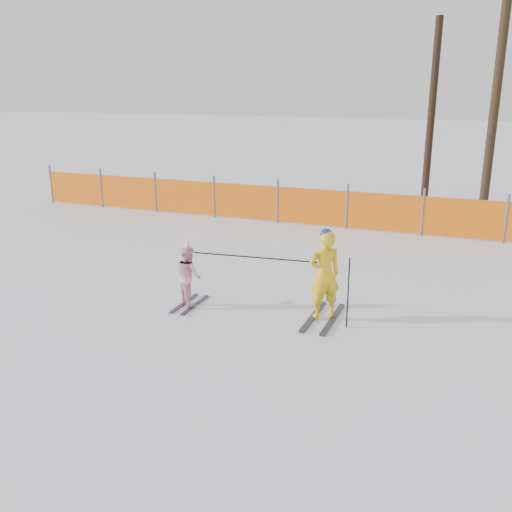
{
  "coord_description": "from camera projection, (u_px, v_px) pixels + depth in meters",
  "views": [
    {
      "loc": [
        3.39,
        -8.19,
        3.82
      ],
      "look_at": [
        0.0,
        0.5,
        1.0
      ],
      "focal_mm": 40.0,
      "sensor_mm": 36.0,
      "label": 1
    }
  ],
  "objects": [
    {
      "name": "ground",
      "position": [
        245.0,
        321.0,
        9.59
      ],
      "size": [
        120.0,
        120.0,
        0.0
      ],
      "primitive_type": "plane",
      "color": "white",
      "rests_on": "ground"
    },
    {
      "name": "ski_poles",
      "position": [
        286.0,
        270.0,
        9.5
      ],
      "size": [
        2.75,
        0.25,
        1.19
      ],
      "color": "black",
      "rests_on": "ground"
    },
    {
      "name": "safety_fence",
      "position": [
        249.0,
        201.0,
        16.53
      ],
      "size": [
        14.27,
        0.06,
        1.25
      ],
      "color": "#595960",
      "rests_on": "ground"
    },
    {
      "name": "adult",
      "position": [
        324.0,
        275.0,
        9.44
      ],
      "size": [
        0.65,
        1.39,
        1.58
      ],
      "color": "black",
      "rests_on": "ground"
    },
    {
      "name": "child",
      "position": [
        188.0,
        275.0,
        10.11
      ],
      "size": [
        0.66,
        0.99,
        1.25
      ],
      "color": "black",
      "rests_on": "ground"
    }
  ]
}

